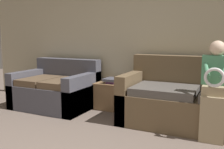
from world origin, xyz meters
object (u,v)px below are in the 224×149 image
couch_main (200,103)px  book_stack (113,80)px  child_left_seated (215,86)px  couch_side (56,90)px  side_shelf (113,95)px

couch_main → book_stack: bearing=169.8°
book_stack → child_left_seated: bearing=-21.7°
couch_side → side_shelf: (0.97, 0.32, -0.07)m
couch_side → side_shelf: 1.03m
book_stack → side_shelf: bearing=83.4°
couch_main → side_shelf: (-1.47, 0.27, -0.10)m
side_shelf → book_stack: book_stack is taller
couch_main → couch_side: couch_main is taller
side_shelf → couch_side: bearing=-162.0°
couch_main → side_shelf: bearing=169.4°
child_left_seated → side_shelf: 1.85m
couch_main → side_shelf: 1.50m
side_shelf → couch_main: bearing=-10.6°
couch_main → side_shelf: size_ratio=3.79×
couch_side → child_left_seated: child_left_seated is taller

